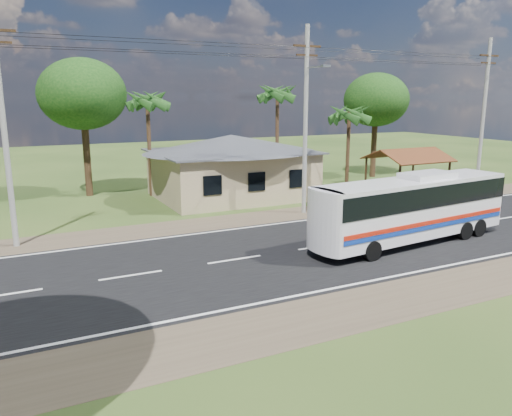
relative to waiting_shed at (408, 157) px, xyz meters
The scene contains 14 objects.
ground 15.77m from the waiting_shed, 146.82° to the right, with size 120.00×120.00×0.00m, color #274017.
road 15.77m from the waiting_shed, 146.82° to the right, with size 120.00×16.00×0.03m.
house 12.82m from the waiting_shed, 159.46° to the left, with size 12.40×10.00×5.00m.
waiting_shed is the anchor object (origin of this frame).
concrete_barrier 3.82m from the waiting_shed, 109.03° to the right, with size 7.00×0.30×0.90m, color #9E9E99.
utility_poles 10.96m from the waiting_shed, 168.97° to the right, with size 32.80×2.22×11.00m.
palm_near 5.23m from the waiting_shed, 144.46° to the left, with size 2.80×2.80×6.70m.
palm_mid 10.85m from the waiting_shed, 135.00° to the left, with size 2.80×2.80×8.20m.
palm_far 19.00m from the waiting_shed, 156.19° to the left, with size 2.80×2.80×7.70m.
tree_behind_house 23.46m from the waiting_shed, 155.66° to the left, with size 6.00×6.00×9.61m.
tree_behind_shed 8.99m from the waiting_shed, 68.20° to the left, with size 5.60×5.60×9.02m.
coach_bus 13.16m from the waiting_shed, 131.53° to the right, with size 11.07×3.35×3.39m.
motorcycle 3.40m from the waiting_shed, 153.99° to the right, with size 0.54×1.54×0.81m, color black.
person 4.61m from the waiting_shed, 121.05° to the right, with size 0.60×0.40×1.65m, color #1B3E96.
Camera 1 is at (-12.80, -19.01, 6.94)m, focal length 35.00 mm.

